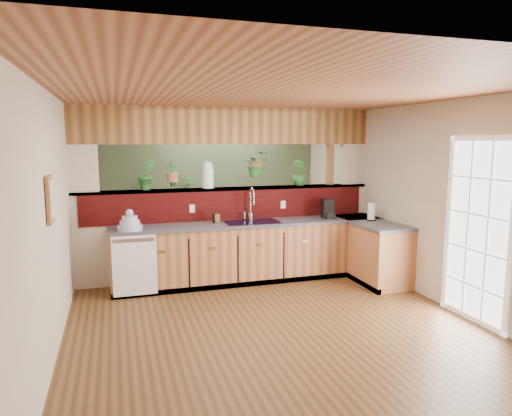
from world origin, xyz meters
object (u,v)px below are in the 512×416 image
object	(u,v)px
coffee_maker	(328,209)
paper_towel	(371,212)
glass_jar	(208,175)
soap_dispenser	(216,216)
dish_stack	(130,224)
faucet	(251,203)
shelving_console	(167,225)

from	to	relation	value
coffee_maker	paper_towel	world-z (taller)	coffee_maker
glass_jar	soap_dispenser	bearing A→B (deg)	-78.43
coffee_maker	dish_stack	bearing A→B (deg)	-164.03
faucet	paper_towel	world-z (taller)	faucet
coffee_maker	glass_jar	size ratio (longest dim) A/B	0.76
faucet	dish_stack	xyz separation A→B (m)	(-1.80, -0.27, -0.18)
coffee_maker	glass_jar	world-z (taller)	glass_jar
soap_dispenser	glass_jar	distance (m)	0.66
faucet	soap_dispenser	size ratio (longest dim) A/B	2.64
faucet	coffee_maker	distance (m)	1.22
dish_stack	soap_dispenser	xyz separation A→B (m)	(1.24, 0.20, 0.01)
soap_dispenser	shelving_console	bearing A→B (deg)	102.66
coffee_maker	paper_towel	distance (m)	0.67
dish_stack	soap_dispenser	world-z (taller)	dish_stack
glass_jar	dish_stack	bearing A→B (deg)	-157.44
faucet	paper_towel	xyz separation A→B (m)	(1.74, -0.57, -0.14)
paper_towel	soap_dispenser	bearing A→B (deg)	167.56
coffee_maker	glass_jar	xyz separation A→B (m)	(-1.82, 0.39, 0.55)
soap_dispenser	glass_jar	world-z (taller)	glass_jar
glass_jar	faucet	bearing A→B (deg)	-19.86
faucet	shelving_console	bearing A→B (deg)	116.32
paper_towel	shelving_console	xyz separation A→B (m)	(-2.79, 2.69, -0.53)
soap_dispenser	coffee_maker	distance (m)	1.76
paper_towel	dish_stack	bearing A→B (deg)	175.11
glass_jar	shelving_console	size ratio (longest dim) A/B	0.27
soap_dispenser	faucet	bearing A→B (deg)	6.35
faucet	shelving_console	xyz separation A→B (m)	(-1.05, 2.12, -0.67)
faucet	dish_stack	world-z (taller)	faucet
dish_stack	soap_dispenser	bearing A→B (deg)	9.38
dish_stack	shelving_console	bearing A→B (deg)	72.65
dish_stack	glass_jar	distance (m)	1.41
paper_towel	shelving_console	size ratio (longest dim) A/B	0.19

